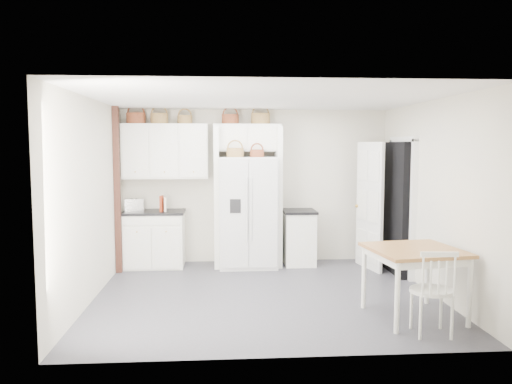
{
  "coord_description": "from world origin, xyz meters",
  "views": [
    {
      "loc": [
        -0.57,
        -6.5,
        1.99
      ],
      "look_at": [
        -0.1,
        0.4,
        1.35
      ],
      "focal_mm": 35.0,
      "sensor_mm": 36.0,
      "label": 1
    }
  ],
  "objects": [
    {
      "name": "trim_post",
      "position": [
        -2.2,
        1.35,
        1.3
      ],
      "size": [
        0.09,
        0.09,
        2.6
      ],
      "primitive_type": "cube",
      "color": "black",
      "rests_on": "floor"
    },
    {
      "name": "basket_upper_c",
      "position": [
        -1.17,
        1.83,
        2.42
      ],
      "size": [
        0.24,
        0.24,
        0.14
      ],
      "primitive_type": "cylinder",
      "color": "brown",
      "rests_on": "upper_cabinet"
    },
    {
      "name": "toaster",
      "position": [
        -2.01,
        1.67,
        1.03
      ],
      "size": [
        0.33,
        0.23,
        0.2
      ],
      "primitive_type": "cube",
      "rotation": [
        0.0,
        0.0,
        0.22
      ],
      "color": "silver",
      "rests_on": "counter_left"
    },
    {
      "name": "dining_table",
      "position": [
        1.64,
        -0.99,
        0.41
      ],
      "size": [
        1.1,
        1.1,
        0.81
      ],
      "primitive_type": "cube",
      "rotation": [
        0.0,
        0.0,
        0.13
      ],
      "color": "brown",
      "rests_on": "floor"
    },
    {
      "name": "basket_upper_b",
      "position": [
        -1.59,
        1.83,
        2.44
      ],
      "size": [
        0.29,
        0.29,
        0.17
      ],
      "primitive_type": "cylinder",
      "color": "brown",
      "rests_on": "upper_cabinet"
    },
    {
      "name": "counter_right",
      "position": [
        0.72,
        1.7,
        0.9
      ],
      "size": [
        0.54,
        0.64,
        0.04
      ],
      "primitive_type": "cube",
      "color": "black",
      "rests_on": "base_cab_right"
    },
    {
      "name": "door_slab",
      "position": [
        1.8,
        1.33,
        1.02
      ],
      "size": [
        0.21,
        0.79,
        2.05
      ],
      "primitive_type": "cube",
      "rotation": [
        0.0,
        0.0,
        -1.36
      ],
      "color": "white",
      "rests_on": "floor"
    },
    {
      "name": "basket_bridge_b",
      "position": [
        0.07,
        1.83,
        2.44
      ],
      "size": [
        0.31,
        0.31,
        0.18
      ],
      "primitive_type": "cylinder",
      "color": "brown",
      "rests_on": "bridge_cabinet"
    },
    {
      "name": "refrigerator",
      "position": [
        -0.15,
        1.64,
        0.91
      ],
      "size": [
        0.94,
        0.75,
        1.81
      ],
      "primitive_type": "cube",
      "color": "silver",
      "rests_on": "floor"
    },
    {
      "name": "basket_fridge_b",
      "position": [
        -0.0,
        1.54,
        1.87
      ],
      "size": [
        0.22,
        0.22,
        0.12
      ],
      "primitive_type": "cylinder",
      "color": "maroon",
      "rests_on": "refrigerator"
    },
    {
      "name": "cookbook_red",
      "position": [
        -1.55,
        1.62,
        1.06
      ],
      "size": [
        0.05,
        0.17,
        0.26
      ],
      "primitive_type": "cube",
      "rotation": [
        0.0,
        0.0,
        -0.09
      ],
      "color": "maroon",
      "rests_on": "counter_left"
    },
    {
      "name": "basket_fridge_a",
      "position": [
        -0.36,
        1.54,
        1.88
      ],
      "size": [
        0.28,
        0.28,
        0.15
      ],
      "primitive_type": "cylinder",
      "color": "brown",
      "rests_on": "refrigerator"
    },
    {
      "name": "cookbook_cream",
      "position": [
        -1.5,
        1.62,
        1.04
      ],
      "size": [
        0.06,
        0.16,
        0.23
      ],
      "primitive_type": "cube",
      "rotation": [
        0.0,
        0.0,
        0.2
      ],
      "color": "#F8DFC4",
      "rests_on": "counter_left"
    },
    {
      "name": "basket_bridge_a",
      "position": [
        -0.43,
        1.83,
        2.43
      ],
      "size": [
        0.28,
        0.28,
        0.16
      ],
      "primitive_type": "cylinder",
      "color": "maroon",
      "rests_on": "bridge_cabinet"
    },
    {
      "name": "counter_left",
      "position": [
        -1.69,
        1.7,
        0.91
      ],
      "size": [
        1.0,
        0.65,
        0.04
      ],
      "primitive_type": "cube",
      "color": "black",
      "rests_on": "base_cab_left"
    },
    {
      "name": "base_cab_right",
      "position": [
        0.72,
        1.7,
        0.44
      ],
      "size": [
        0.5,
        0.6,
        0.88
      ],
      "primitive_type": "cube",
      "color": "white",
      "rests_on": "floor"
    },
    {
      "name": "windsor_chair",
      "position": [
        1.63,
        -1.52,
        0.47
      ],
      "size": [
        0.49,
        0.45,
        0.94
      ],
      "primitive_type": "cube",
      "rotation": [
        0.0,
        0.0,
        -0.08
      ],
      "color": "white",
      "rests_on": "floor"
    },
    {
      "name": "upper_cabinet",
      "position": [
        -1.5,
        1.83,
        1.9
      ],
      "size": [
        1.4,
        0.34,
        0.9
      ],
      "primitive_type": "cube",
      "color": "white",
      "rests_on": "wall_back"
    },
    {
      "name": "wall_left",
      "position": [
        -2.25,
        0.0,
        1.3
      ],
      "size": [
        0.0,
        4.0,
        4.0
      ],
      "primitive_type": "plane",
      "rotation": [
        1.57,
        0.0,
        1.57
      ],
      "color": "beige",
      "rests_on": "floor"
    },
    {
      "name": "base_cab_left",
      "position": [
        -1.69,
        1.7,
        0.44
      ],
      "size": [
        0.96,
        0.6,
        0.89
      ],
      "primitive_type": "cube",
      "color": "white",
      "rests_on": "floor"
    },
    {
      "name": "doorway_void",
      "position": [
        2.16,
        1.0,
        1.02
      ],
      "size": [
        0.18,
        0.85,
        2.05
      ],
      "primitive_type": "cube",
      "color": "black",
      "rests_on": "floor"
    },
    {
      "name": "ceiling",
      "position": [
        0.0,
        0.0,
        2.6
      ],
      "size": [
        4.5,
        4.5,
        0.0
      ],
      "primitive_type": "plane",
      "color": "white",
      "rests_on": "wall_back"
    },
    {
      "name": "wall_right",
      "position": [
        2.25,
        0.0,
        1.3
      ],
      "size": [
        0.0,
        4.0,
        4.0
      ],
      "primitive_type": "plane",
      "rotation": [
        1.57,
        0.0,
        -1.57
      ],
      "color": "beige",
      "rests_on": "floor"
    },
    {
      "name": "basket_upper_a",
      "position": [
        -1.97,
        1.83,
        2.44
      ],
      "size": [
        0.31,
        0.31,
        0.18
      ],
      "primitive_type": "cylinder",
      "color": "maroon",
      "rests_on": "upper_cabinet"
    },
    {
      "name": "floor",
      "position": [
        0.0,
        0.0,
        0.0
      ],
      "size": [
        4.5,
        4.5,
        0.0
      ],
      "primitive_type": "plane",
      "color": "#48474F",
      "rests_on": "ground"
    },
    {
      "name": "wall_back",
      "position": [
        0.0,
        2.0,
        1.3
      ],
      "size": [
        4.5,
        0.0,
        4.5
      ],
      "primitive_type": "plane",
      "rotation": [
        1.57,
        0.0,
        0.0
      ],
      "color": "beige",
      "rests_on": "floor"
    },
    {
      "name": "fridge_panel_left",
      "position": [
        -0.66,
        1.7,
        1.15
      ],
      "size": [
        0.08,
        0.6,
        2.3
      ],
      "primitive_type": "cube",
      "color": "white",
      "rests_on": "floor"
    },
    {
      "name": "bridge_cabinet",
      "position": [
        -0.15,
        1.83,
        2.12
      ],
      "size": [
        1.12,
        0.34,
        0.45
      ],
      "primitive_type": "cube",
      "color": "white",
      "rests_on": "wall_back"
    },
    {
      "name": "fridge_panel_right",
      "position": [
        0.36,
        1.7,
        1.15
      ],
      "size": [
        0.08,
        0.6,
        2.3
      ],
      "primitive_type": "cube",
      "color": "white",
      "rests_on": "floor"
    }
  ]
}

